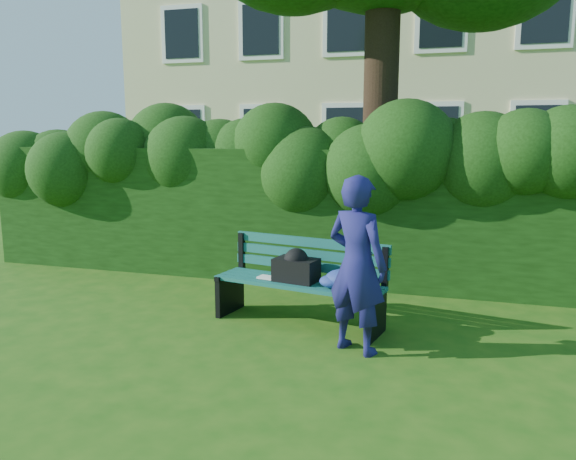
% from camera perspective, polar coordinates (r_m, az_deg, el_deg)
% --- Properties ---
extents(ground, '(80.00, 80.00, 0.00)m').
position_cam_1_polar(ground, '(5.90, -1.71, -10.10)').
color(ground, '#205411').
rests_on(ground, ground).
extents(apartment_building, '(16.00, 8.08, 12.00)m').
position_cam_1_polar(apartment_building, '(19.73, 12.12, 21.33)').
color(apartment_building, '#CDC689').
rests_on(apartment_building, ground).
extents(hedge, '(10.00, 1.00, 1.80)m').
position_cam_1_polar(hedge, '(7.74, 3.42, 1.58)').
color(hedge, black).
rests_on(hedge, ground).
extents(park_bench, '(1.89, 0.89, 0.89)m').
position_cam_1_polar(park_bench, '(5.90, 2.26, -4.96)').
color(park_bench, '#105451').
rests_on(park_bench, ground).
extents(man_reading, '(0.71, 0.60, 1.65)m').
position_cam_1_polar(man_reading, '(5.17, 7.02, -3.53)').
color(man_reading, navy).
rests_on(man_reading, ground).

